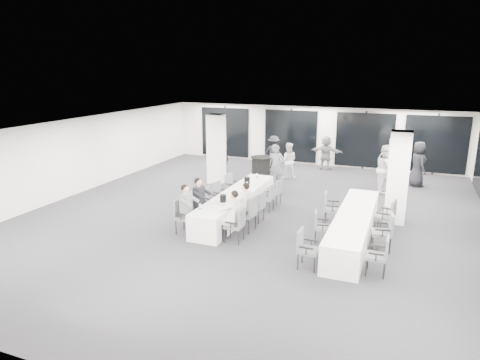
% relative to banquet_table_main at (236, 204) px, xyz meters
% --- Properties ---
extents(room, '(14.04, 16.04, 2.84)m').
position_rel_banquet_table_main_xyz_m(room, '(1.41, 1.35, 1.01)').
color(room, '#25252A').
rests_on(room, ground).
extents(column_left, '(0.60, 0.60, 2.80)m').
position_rel_banquet_table_main_xyz_m(column_left, '(-2.27, 3.44, 1.02)').
color(column_left, white).
rests_on(column_left, floor).
extents(column_right, '(0.60, 0.60, 2.80)m').
position_rel_banquet_table_main_xyz_m(column_right, '(4.73, 1.24, 1.02)').
color(column_right, white).
rests_on(column_right, floor).
extents(banquet_table_main, '(0.90, 5.00, 0.75)m').
position_rel_banquet_table_main_xyz_m(banquet_table_main, '(0.00, 0.00, 0.00)').
color(banquet_table_main, white).
rests_on(banquet_table_main, floor).
extents(banquet_table_side, '(0.90, 5.00, 0.75)m').
position_rel_banquet_table_main_xyz_m(banquet_table_side, '(3.73, -0.68, 0.00)').
color(banquet_table_side, white).
rests_on(banquet_table_side, floor).
extents(cocktail_table, '(0.87, 0.87, 1.20)m').
position_rel_banquet_table_main_xyz_m(cocktail_table, '(-0.36, 3.51, 0.24)').
color(cocktail_table, black).
rests_on(cocktail_table, floor).
extents(chair_main_left_near, '(0.52, 0.58, 0.99)m').
position_rel_banquet_table_main_xyz_m(chair_main_left_near, '(-0.84, -1.94, 0.19)').
color(chair_main_left_near, '#56595E').
rests_on(chair_main_left_near, floor).
extents(chair_main_left_second, '(0.58, 0.62, 1.00)m').
position_rel_banquet_table_main_xyz_m(chair_main_left_second, '(-0.84, -1.17, 0.19)').
color(chair_main_left_second, '#56595E').
rests_on(chair_main_left_second, floor).
extents(chair_main_left_mid, '(0.49, 0.53, 0.89)m').
position_rel_banquet_table_main_xyz_m(chair_main_left_mid, '(-0.83, -0.20, 0.13)').
color(chair_main_left_mid, '#56595E').
rests_on(chair_main_left_mid, floor).
extents(chair_main_left_fourth, '(0.54, 0.56, 0.89)m').
position_rel_banquet_table_main_xyz_m(chair_main_left_fourth, '(-0.83, 0.52, 0.13)').
color(chair_main_left_fourth, '#56595E').
rests_on(chair_main_left_fourth, floor).
extents(chair_main_left_far, '(0.53, 0.57, 0.91)m').
position_rel_banquet_table_main_xyz_m(chair_main_left_far, '(-0.83, 1.60, 0.15)').
color(chair_main_left_far, '#56595E').
rests_on(chair_main_left_far, floor).
extents(chair_main_right_near, '(0.48, 0.54, 0.94)m').
position_rel_banquet_table_main_xyz_m(chair_main_right_near, '(0.83, -1.99, 0.16)').
color(chair_main_right_near, '#56595E').
rests_on(chair_main_right_near, floor).
extents(chair_main_right_second, '(0.57, 0.63, 1.04)m').
position_rel_banquet_table_main_xyz_m(chair_main_right_second, '(0.84, -1.14, 0.22)').
color(chair_main_right_second, '#56595E').
rests_on(chair_main_right_second, floor).
extents(chair_main_right_mid, '(0.52, 0.56, 0.94)m').
position_rel_banquet_table_main_xyz_m(chair_main_right_mid, '(0.83, -0.30, 0.16)').
color(chair_main_right_mid, '#56595E').
rests_on(chair_main_right_mid, floor).
extents(chair_main_right_fourth, '(0.49, 0.54, 0.92)m').
position_rel_banquet_table_main_xyz_m(chair_main_right_fourth, '(0.83, 0.73, 0.15)').
color(chair_main_right_fourth, '#56595E').
rests_on(chair_main_right_fourth, floor).
extents(chair_main_right_far, '(0.49, 0.53, 0.86)m').
position_rel_banquet_table_main_xyz_m(chair_main_right_far, '(0.82, 1.61, 0.11)').
color(chair_main_right_far, '#56595E').
rests_on(chair_main_right_far, floor).
extents(chair_side_left_near, '(0.48, 0.54, 0.93)m').
position_rel_banquet_table_main_xyz_m(chair_side_left_near, '(2.90, -2.82, 0.16)').
color(chair_side_left_near, '#56595E').
rests_on(chair_side_left_near, floor).
extents(chair_side_left_mid, '(0.50, 0.53, 0.86)m').
position_rel_banquet_table_main_xyz_m(chair_side_left_mid, '(2.91, -1.15, 0.12)').
color(chair_side_left_mid, '#56595E').
rests_on(chair_side_left_mid, floor).
extents(chair_side_left_far, '(0.54, 0.59, 0.97)m').
position_rel_banquet_table_main_xyz_m(chair_side_left_far, '(2.90, 0.37, 0.18)').
color(chair_side_left_far, '#56595E').
rests_on(chair_side_left_far, floor).
extents(chair_side_right_near, '(0.47, 0.52, 0.91)m').
position_rel_banquet_table_main_xyz_m(chair_side_right_near, '(4.56, -2.57, 0.15)').
color(chair_side_right_near, '#56595E').
rests_on(chair_side_right_near, floor).
extents(chair_side_right_mid, '(0.58, 0.62, 1.00)m').
position_rel_banquet_table_main_xyz_m(chair_side_right_mid, '(4.57, -1.12, 0.20)').
color(chair_side_right_mid, '#56595E').
rests_on(chair_side_right_mid, floor).
extents(chair_side_right_far, '(0.58, 0.62, 0.99)m').
position_rel_banquet_table_main_xyz_m(chair_side_right_far, '(4.57, 0.17, 0.19)').
color(chair_side_right_far, '#56595E').
rests_on(chair_side_right_far, floor).
extents(seated_guest_a, '(0.50, 0.38, 1.44)m').
position_rel_banquet_table_main_xyz_m(seated_guest_a, '(-0.67, -1.95, 0.44)').
color(seated_guest_a, slate).
rests_on(seated_guest_a, floor).
extents(seated_guest_b, '(0.50, 0.38, 1.44)m').
position_rel_banquet_table_main_xyz_m(seated_guest_b, '(-0.67, -1.16, 0.44)').
color(seated_guest_b, black).
rests_on(seated_guest_b, floor).
extents(seated_guest_c, '(0.50, 0.38, 1.44)m').
position_rel_banquet_table_main_xyz_m(seated_guest_c, '(0.67, -1.99, 0.44)').
color(seated_guest_c, silver).
rests_on(seated_guest_c, floor).
extents(seated_guest_d, '(0.50, 0.38, 1.44)m').
position_rel_banquet_table_main_xyz_m(seated_guest_d, '(0.67, -1.13, 0.44)').
color(seated_guest_d, silver).
rests_on(seated_guest_d, floor).
extents(standing_guest_a, '(0.86, 0.77, 1.95)m').
position_rel_banquet_table_main_xyz_m(standing_guest_a, '(0.20, 3.58, 0.60)').
color(standing_guest_a, slate).
rests_on(standing_guest_a, floor).
extents(standing_guest_b, '(0.94, 0.72, 1.73)m').
position_rel_banquet_table_main_xyz_m(standing_guest_b, '(0.24, 5.22, 0.49)').
color(standing_guest_b, silver).
rests_on(standing_guest_b, floor).
extents(standing_guest_c, '(1.23, 0.78, 1.76)m').
position_rel_banquet_table_main_xyz_m(standing_guest_c, '(-0.84, 6.66, 0.51)').
color(standing_guest_c, black).
rests_on(standing_guest_c, floor).
extents(standing_guest_d, '(1.22, 0.78, 1.96)m').
position_rel_banquet_table_main_xyz_m(standing_guest_d, '(4.30, 6.88, 0.61)').
color(standing_guest_d, silver).
rests_on(standing_guest_d, floor).
extents(standing_guest_e, '(0.96, 1.14, 2.03)m').
position_rel_banquet_table_main_xyz_m(standing_guest_e, '(5.35, 5.91, 0.64)').
color(standing_guest_e, black).
rests_on(standing_guest_e, floor).
extents(standing_guest_f, '(1.69, 0.78, 1.78)m').
position_rel_banquet_table_main_xyz_m(standing_guest_f, '(1.43, 7.44, 0.52)').
color(standing_guest_f, slate).
rests_on(standing_guest_f, floor).
extents(standing_guest_g, '(0.83, 0.82, 1.77)m').
position_rel_banquet_table_main_xyz_m(standing_guest_g, '(-2.90, 5.62, 0.51)').
color(standing_guest_g, black).
rests_on(standing_guest_g, floor).
extents(standing_guest_h, '(0.72, 1.05, 2.05)m').
position_rel_banquet_table_main_xyz_m(standing_guest_h, '(4.21, 4.52, 0.65)').
color(standing_guest_h, silver).
rests_on(standing_guest_h, floor).
extents(ice_bucket_near, '(0.19, 0.19, 0.22)m').
position_rel_banquet_table_main_xyz_m(ice_bucket_near, '(-0.00, -1.02, 0.49)').
color(ice_bucket_near, black).
rests_on(ice_bucket_near, banquet_table_main).
extents(ice_bucket_far, '(0.20, 0.20, 0.23)m').
position_rel_banquet_table_main_xyz_m(ice_bucket_far, '(-0.07, 1.14, 0.49)').
color(ice_bucket_far, black).
rests_on(ice_bucket_far, banquet_table_main).
extents(water_bottle_a, '(0.07, 0.07, 0.21)m').
position_rel_banquet_table_main_xyz_m(water_bottle_a, '(-0.25, -2.02, 0.48)').
color(water_bottle_a, silver).
rests_on(water_bottle_a, banquet_table_main).
extents(water_bottle_b, '(0.07, 0.07, 0.21)m').
position_rel_banquet_table_main_xyz_m(water_bottle_b, '(0.12, 0.61, 0.48)').
color(water_bottle_b, silver).
rests_on(water_bottle_b, banquet_table_main).
extents(water_bottle_c, '(0.07, 0.07, 0.23)m').
position_rel_banquet_table_main_xyz_m(water_bottle_c, '(0.07, 1.77, 0.49)').
color(water_bottle_c, silver).
rests_on(water_bottle_c, banquet_table_main).
extents(plate_a, '(0.20, 0.20, 0.03)m').
position_rel_banquet_table_main_xyz_m(plate_a, '(-0.03, -1.63, 0.39)').
color(plate_a, white).
rests_on(plate_a, banquet_table_main).
extents(plate_b, '(0.22, 0.22, 0.03)m').
position_rel_banquet_table_main_xyz_m(plate_b, '(0.23, -1.53, 0.39)').
color(plate_b, white).
rests_on(plate_b, banquet_table_main).
extents(plate_c, '(0.21, 0.21, 0.03)m').
position_rel_banquet_table_main_xyz_m(plate_c, '(-0.02, -0.29, 0.39)').
color(plate_c, white).
rests_on(plate_c, banquet_table_main).
extents(wine_glass, '(0.08, 0.08, 0.21)m').
position_rel_banquet_table_main_xyz_m(wine_glass, '(0.19, -2.02, 0.53)').
color(wine_glass, silver).
rests_on(wine_glass, banquet_table_main).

